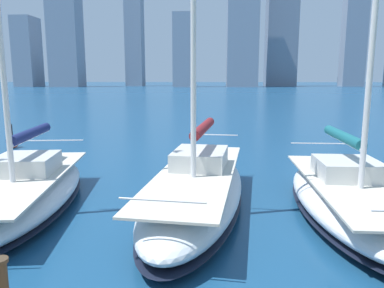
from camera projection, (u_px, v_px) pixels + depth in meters
The scene contains 6 objects.
city_skyline at pixel (209, 35), 157.70m from camera, with size 163.84×24.09×54.17m.
sailboat_teal at pixel (351, 196), 11.11m from camera, with size 3.17×8.37×12.05m.
sailboat_maroon at pixel (197, 188), 11.70m from camera, with size 3.86×9.70×9.73m.
sailboat_navy at pixel (23, 190), 11.66m from camera, with size 3.95×8.67×12.39m.
mooring_post at pixel (1, 286), 5.55m from camera, with size 0.26×0.26×0.91m.
channel_buoy at pixel (13, 142), 22.06m from camera, with size 0.70×0.70×1.40m.
Camera 1 is at (-0.67, 3.83, 4.14)m, focal length 35.00 mm.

